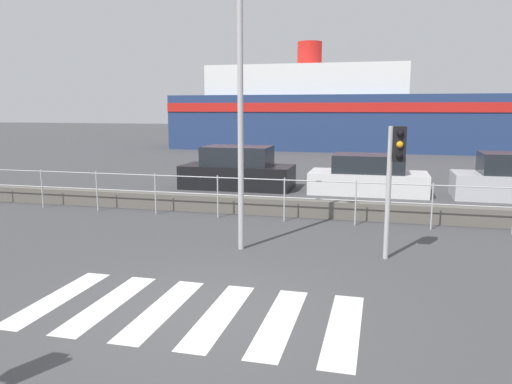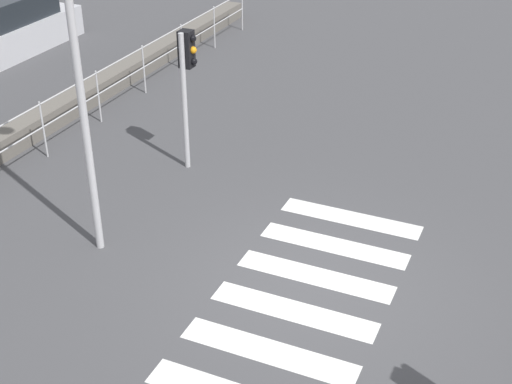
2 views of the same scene
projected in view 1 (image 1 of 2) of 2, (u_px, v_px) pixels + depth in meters
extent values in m
plane|color=#424244|center=(204.00, 313.00, 7.34)|extent=(160.00, 160.00, 0.00)
cube|color=silver|center=(58.00, 298.00, 7.94)|extent=(0.45, 2.40, 0.01)
cube|color=silver|center=(109.00, 303.00, 7.72)|extent=(0.45, 2.40, 0.01)
cube|color=silver|center=(162.00, 309.00, 7.50)|extent=(0.45, 2.40, 0.01)
cube|color=silver|center=(219.00, 315.00, 7.28)|extent=(0.45, 2.40, 0.01)
cube|color=silver|center=(279.00, 321.00, 7.06)|extent=(0.45, 2.40, 0.01)
cube|color=silver|center=(344.00, 328.00, 6.85)|extent=(0.45, 2.40, 0.01)
cube|color=#605B54|center=(290.00, 207.00, 14.08)|extent=(24.72, 0.55, 0.46)
cylinder|color=#B2B2B5|center=(285.00, 180.00, 13.09)|extent=(22.25, 0.03, 0.03)
cylinder|color=#B2B2B5|center=(284.00, 198.00, 13.17)|extent=(22.25, 0.03, 0.03)
cylinder|color=#B2B2B5|center=(42.00, 189.00, 14.98)|extent=(0.04, 0.04, 1.17)
cylinder|color=#B2B2B5|center=(97.00, 191.00, 14.53)|extent=(0.04, 0.04, 1.17)
cylinder|color=#B2B2B5|center=(155.00, 194.00, 14.08)|extent=(0.04, 0.04, 1.17)
cylinder|color=#B2B2B5|center=(218.00, 197.00, 13.63)|extent=(0.04, 0.04, 1.17)
cylinder|color=#B2B2B5|center=(284.00, 200.00, 13.18)|extent=(0.04, 0.04, 1.17)
cylinder|color=#B2B2B5|center=(356.00, 203.00, 12.73)|extent=(0.04, 0.04, 1.17)
cylinder|color=#B2B2B5|center=(432.00, 206.00, 12.29)|extent=(0.04, 0.04, 1.17)
cylinder|color=#B2B2B5|center=(388.00, 194.00, 9.80)|extent=(0.10, 0.10, 2.64)
cube|color=black|center=(400.00, 144.00, 9.59)|extent=(0.24, 0.24, 0.68)
sphere|color=black|center=(400.00, 133.00, 9.42)|extent=(0.13, 0.13, 0.13)
sphere|color=orange|center=(400.00, 145.00, 9.46)|extent=(0.13, 0.13, 0.13)
sphere|color=black|center=(399.00, 156.00, 9.49)|extent=(0.13, 0.13, 0.13)
cylinder|color=#B2B2B5|center=(240.00, 84.00, 10.12)|extent=(0.12, 0.12, 6.92)
cube|color=navy|center=(349.00, 122.00, 36.95)|extent=(25.25, 8.37, 3.85)
cube|color=white|center=(309.00, 81.00, 37.19)|extent=(14.14, 6.70, 2.12)
cube|color=red|center=(345.00, 107.00, 32.75)|extent=(25.25, 0.08, 0.62)
cylinder|color=red|center=(310.00, 54.00, 36.86)|extent=(1.80, 1.80, 1.80)
cube|color=black|center=(238.00, 177.00, 18.71)|extent=(4.12, 1.83, 0.87)
cube|color=#1E2328|center=(237.00, 156.00, 18.58)|extent=(2.47, 1.61, 0.71)
cube|color=silver|center=(368.00, 183.00, 17.56)|extent=(4.06, 1.82, 0.76)
cube|color=#1E2328|center=(369.00, 163.00, 17.45)|extent=(2.43, 1.60, 0.62)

